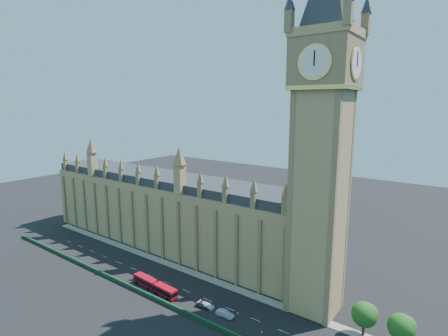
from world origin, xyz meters
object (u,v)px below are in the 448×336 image
Objects in this scene: red_bus at (155,286)px; car_silver at (225,314)px; car_grey at (203,305)px; car_white at (206,305)px.

red_bus is 3.54× the size of car_silver.
car_white is at bearing -70.40° from car_grey.
red_bus is at bearing 91.07° from car_silver.
red_bus is 24.56m from car_silver.
car_white is at bearing 10.61° from red_bus.
car_silver is (24.47, 1.91, -0.74)m from red_bus.
red_bus is 3.99× the size of car_grey.
red_bus reaches higher than car_white.
car_grey is 0.89× the size of car_silver.
car_silver reaches higher than car_grey.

